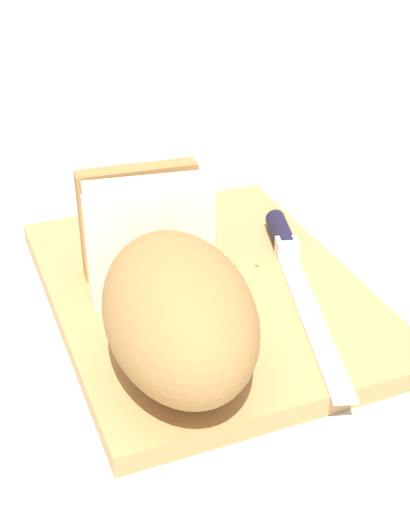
{
  "coord_description": "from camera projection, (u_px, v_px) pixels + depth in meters",
  "views": [
    {
      "loc": [
        -0.52,
        0.22,
        0.39
      ],
      "look_at": [
        0.0,
        0.0,
        0.05
      ],
      "focal_mm": 50.8,
      "sensor_mm": 36.0,
      "label": 1
    }
  ],
  "objects": [
    {
      "name": "cutting_board",
      "position": [
        205.0,
        292.0,
        0.68
      ],
      "size": [
        0.37,
        0.29,
        0.02
      ],
      "primitive_type": "cube",
      "rotation": [
        0.0,
        0.0,
        -0.02
      ],
      "color": "tan",
      "rests_on": "ground_plane"
    },
    {
      "name": "bread_knife",
      "position": [
        289.0,
        255.0,
        0.71
      ],
      "size": [
        0.27,
        0.1,
        0.02
      ],
      "rotation": [
        0.0,
        0.0,
        2.85
      ],
      "color": "silver",
      "rests_on": "cutting_board"
    },
    {
      "name": "crumb_stray_right",
      "position": [
        256.0,
        315.0,
        0.63
      ],
      "size": [
        0.0,
        0.0,
        0.0
      ],
      "primitive_type": "sphere",
      "color": "tan",
      "rests_on": "cutting_board"
    },
    {
      "name": "bread_loaf",
      "position": [
        169.0,
        290.0,
        0.57
      ],
      "size": [
        0.28,
        0.15,
        0.1
      ],
      "rotation": [
        0.0,
        0.0,
        -0.14
      ],
      "color": "#A8753D",
      "rests_on": "cutting_board"
    },
    {
      "name": "crumb_stray_left",
      "position": [
        257.0,
        265.0,
        0.7
      ],
      "size": [
        0.0,
        0.0,
        0.0
      ],
      "primitive_type": "sphere",
      "color": "tan",
      "rests_on": "cutting_board"
    },
    {
      "name": "crumb_near_knife",
      "position": [
        232.0,
        265.0,
        0.7
      ],
      "size": [
        0.01,
        0.01,
        0.01
      ],
      "primitive_type": "sphere",
      "color": "tan",
      "rests_on": "cutting_board"
    },
    {
      "name": "crumb_near_loaf",
      "position": [
        241.0,
        307.0,
        0.64
      ],
      "size": [
        0.01,
        0.01,
        0.01
      ],
      "primitive_type": "sphere",
      "color": "tan",
      "rests_on": "cutting_board"
    },
    {
      "name": "ground_plane",
      "position": [
        205.0,
        301.0,
        0.69
      ],
      "size": [
        3.0,
        3.0,
        0.0
      ],
      "primitive_type": "plane",
      "color": "beige"
    }
  ]
}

